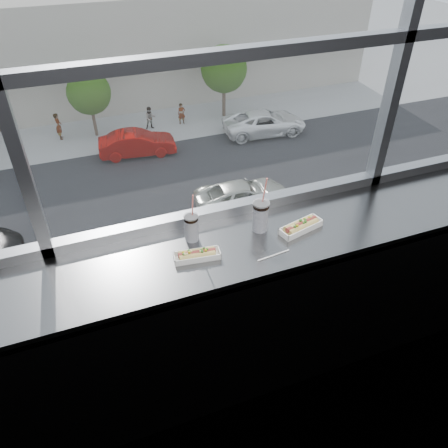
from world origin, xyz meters
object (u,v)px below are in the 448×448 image
object	(u,v)px
car_near_d	(243,192)
tree_center	(89,93)
car_far_b	(137,140)
car_far_c	(265,119)
soda_cup_right	(261,215)
wrapper	(195,258)
hotdog_tray_left	(197,255)
pedestrian_d	(181,112)
pedestrian_c	(150,116)
hotdog_tray_right	(301,226)
loose_straw	(273,255)
soda_cup_left	(191,226)
tree_right	(224,69)
pedestrian_b	(58,124)

from	to	relation	value
car_near_d	tree_center	xyz separation A→B (m)	(-6.21, 12.00, 2.09)
car_far_b	car_far_c	xyz separation A→B (m)	(9.05, 0.00, 0.02)
soda_cup_right	wrapper	size ratio (longest dim) A/B	3.91
hotdog_tray_left	soda_cup_right	xyz separation A→B (m)	(0.40, 0.11, 0.08)
car_far_b	pedestrian_d	world-z (taller)	car_far_b
pedestrian_d	pedestrian_c	bearing A→B (deg)	-178.35
hotdog_tray_right	loose_straw	xyz separation A→B (m)	(-0.24, -0.14, -0.02)
soda_cup_right	car_far_b	bearing A→B (deg)	82.90
hotdog_tray_right	soda_cup_left	xyz separation A→B (m)	(-0.59, 0.14, 0.06)
pedestrian_c	pedestrian_d	size ratio (longest dim) A/B	1.06
hotdog_tray_left	pedestrian_c	size ratio (longest dim) A/B	0.13
hotdog_tray_left	car_far_c	xyz separation A→B (m)	(12.47, 24.31, -10.98)
car_far_b	tree_center	size ratio (longest dim) A/B	1.40
soda_cup_right	wrapper	xyz separation A→B (m)	(-0.41, -0.11, -0.09)
pedestrian_d	car_far_c	bearing A→B (deg)	-37.03
hotdog_tray_left	soda_cup_right	size ratio (longest dim) A/B	0.72
pedestrian_d	wrapper	bearing A→B (deg)	-104.97
loose_straw	tree_center	xyz separation A→B (m)	(0.89, 28.43, -8.99)
tree_right	loose_straw	bearing A→B (deg)	-110.36
hotdog_tray_left	pedestrian_b	distance (m)	30.68
car_far_c	pedestrian_c	world-z (taller)	car_far_c
hotdog_tray_right	loose_straw	size ratio (longest dim) A/B	1.43
car_far_c	car_near_d	bearing A→B (deg)	153.50
loose_straw	pedestrian_d	world-z (taller)	loose_straw
wrapper	tree_center	distance (m)	29.74
hotdog_tray_right	soda_cup_right	world-z (taller)	soda_cup_right
tree_right	car_far_b	bearing A→B (deg)	-151.96
soda_cup_left	hotdog_tray_left	bearing A→B (deg)	-98.35
pedestrian_b	pedestrian_d	bearing A→B (deg)	-93.77
pedestrian_c	tree_right	bearing A→B (deg)	3.12
loose_straw	pedestrian_d	bearing A→B (deg)	69.82
soda_cup_left	tree_right	world-z (taller)	soda_cup_left
car_far_c	pedestrian_c	xyz separation A→B (m)	(-7.33, 3.68, -0.13)
hotdog_tray_left	soda_cup_right	bearing A→B (deg)	22.68
pedestrian_c	tree_right	size ratio (longest dim) A/B	0.37
soda_cup_right	car_far_c	distance (m)	29.22
car_near_d	car_far_b	bearing A→B (deg)	30.44
soda_cup_left	pedestrian_c	world-z (taller)	soda_cup_left
hotdog_tray_left	hotdog_tray_right	world-z (taller)	hotdog_tray_right
soda_cup_right	car_far_b	distance (m)	26.79
soda_cup_left	loose_straw	size ratio (longest dim) A/B	1.55
pedestrian_b	tree_right	distance (m)	12.30
soda_cup_left	car_near_d	bearing A→B (deg)	65.24
wrapper	car_far_b	size ratio (longest dim) A/B	0.01
pedestrian_b	tree_right	world-z (taller)	tree_right
car_near_d	tree_right	world-z (taller)	tree_right
hotdog_tray_right	car_near_d	bearing A→B (deg)	53.25
soda_cup_right	pedestrian_b	bearing A→B (deg)	93.06
soda_cup_right	loose_straw	world-z (taller)	soda_cup_right
car_near_d	pedestrian_b	world-z (taller)	pedestrian_b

